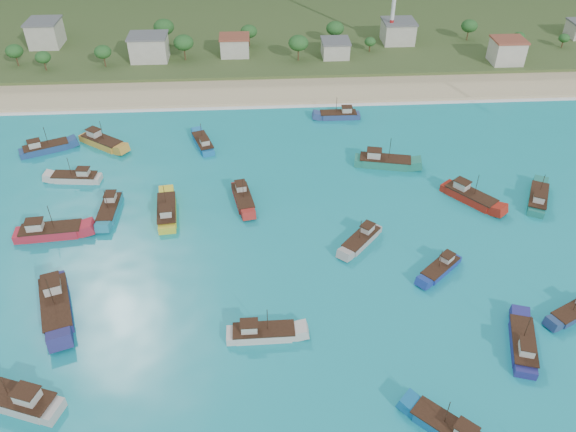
{
  "coord_description": "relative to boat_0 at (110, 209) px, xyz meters",
  "views": [
    {
      "loc": [
        -1.38,
        -64.31,
        65.49
      ],
      "look_at": [
        3.6,
        18.0,
        3.0
      ],
      "focal_mm": 35.0,
      "sensor_mm": 36.0,
      "label": 1
    }
  ],
  "objects": [
    {
      "name": "land",
      "position": [
        30.66,
        114.8,
        -0.73
      ],
      "size": [
        400.0,
        110.0,
        2.4
      ],
      "primitive_type": "cube",
      "color": "#385123",
      "rests_on": "ground"
    },
    {
      "name": "village",
      "position": [
        26.48,
        77.74,
        4.07
      ],
      "size": [
        212.42,
        31.28,
        7.35
      ],
      "color": "beige",
      "rests_on": "ground"
    },
    {
      "name": "boat_13",
      "position": [
        -3.39,
        -25.69,
        0.37
      ],
      "size": [
        8.4,
        14.46,
        8.2
      ],
      "rotation": [
        0.0,
        0.0,
        3.47
      ],
      "color": "navy",
      "rests_on": "ground"
    },
    {
      "name": "boat_12",
      "position": [
        66.91,
        -37.66,
        0.04
      ],
      "size": [
        6.22,
        11.25,
        6.38
      ],
      "rotation": [
        0.0,
        0.0,
        5.98
      ],
      "color": "navy",
      "rests_on": "ground"
    },
    {
      "name": "boat_18",
      "position": [
        71.09,
        -0.17,
        0.13
      ],
      "size": [
        10.04,
        11.22,
        6.89
      ],
      "rotation": [
        0.0,
        0.0,
        3.83
      ],
      "color": "#AA2113",
      "rests_on": "ground"
    },
    {
      "name": "boat_5",
      "position": [
        84.47,
        -1.71,
        0.05
      ],
      "size": [
        7.81,
        11.17,
        6.44
      ],
      "rotation": [
        0.0,
        0.0,
        5.81
      ],
      "color": "#1A6E61",
      "rests_on": "ground"
    },
    {
      "name": "boat_17",
      "position": [
        28.84,
        -33.09,
        0.0
      ],
      "size": [
        10.47,
        3.2,
        6.17
      ],
      "rotation": [
        0.0,
        0.0,
        4.72
      ],
      "color": "beige",
      "rests_on": "ground"
    },
    {
      "name": "boat_25",
      "position": [
        49.77,
        36.79,
        -0.03
      ],
      "size": [
        10.15,
        3.06,
        5.98
      ],
      "rotation": [
        0.0,
        0.0,
        1.56
      ],
      "color": "navy",
      "rests_on": "ground"
    },
    {
      "name": "vegetation",
      "position": [
        15.37,
        77.89,
        4.48
      ],
      "size": [
        274.15,
        26.06,
        8.95
      ],
      "color": "#235623",
      "rests_on": "ground"
    },
    {
      "name": "boat_21",
      "position": [
        -9.57,
        -6.67,
        0.18
      ],
      "size": [
        12.41,
        4.69,
        7.17
      ],
      "rotation": [
        0.0,
        0.0,
        4.81
      ],
      "color": "#B82132",
      "rests_on": "ground"
    },
    {
      "name": "boat_16",
      "position": [
        -6.86,
        26.49,
        0.13
      ],
      "size": [
        11.41,
        9.7,
        6.88
      ],
      "rotation": [
        0.0,
        0.0,
        4.07
      ],
      "color": "gold",
      "rests_on": "ground"
    },
    {
      "name": "boat_2",
      "position": [
        52.21,
        -50.44,
        0.02
      ],
      "size": [
        9.84,
        9.6,
        6.27
      ],
      "rotation": [
        0.0,
        0.0,
        0.81
      ],
      "color": "#0F5B91",
      "rests_on": "ground"
    },
    {
      "name": "ground",
      "position": [
        30.66,
        -25.2,
        -0.73
      ],
      "size": [
        600.0,
        600.0,
        0.0
      ],
      "primitive_type": "plane",
      "color": "#0C7586",
      "rests_on": "ground"
    },
    {
      "name": "boat_8",
      "position": [
        -19.12,
        24.47,
        0.05
      ],
      "size": [
        11.26,
        7.33,
        6.43
      ],
      "rotation": [
        0.0,
        0.0,
        5.13
      ],
      "color": "navy",
      "rests_on": "ground"
    },
    {
      "name": "boat_7",
      "position": [
        -9.26,
        11.76,
        -0.03
      ],
      "size": [
        10.44,
        4.05,
        6.02
      ],
      "rotation": [
        0.0,
        0.0,
        1.47
      ],
      "color": "beige",
      "rests_on": "ground"
    },
    {
      "name": "boat_27",
      "position": [
        47.34,
        -12.01,
        -0.07
      ],
      "size": [
        8.65,
        9.27,
        5.79
      ],
      "rotation": [
        0.0,
        0.0,
        2.42
      ],
      "color": "#A79D97",
      "rests_on": "ground"
    },
    {
      "name": "boat_28",
      "position": [
        25.8,
        2.21,
        -0.01
      ],
      "size": [
        4.97,
        10.77,
        6.13
      ],
      "rotation": [
        0.0,
        0.0,
        3.33
      ],
      "color": "#AC251F",
      "rests_on": "ground"
    },
    {
      "name": "boat_0",
      "position": [
        0.0,
        0.0,
        0.0
      ],
      "size": [
        3.32,
        10.5,
        6.16
      ],
      "rotation": [
        0.0,
        0.0,
        3.12
      ],
      "color": "teal",
      "rests_on": "ground"
    },
    {
      "name": "beach",
      "position": [
        30.66,
        53.8,
        -0.73
      ],
      "size": [
        400.0,
        18.0,
        1.2
      ],
      "primitive_type": "cube",
      "color": "beige",
      "rests_on": "ground"
    },
    {
      "name": "boat_11",
      "position": [
        16.55,
        24.72,
        -0.06
      ],
      "size": [
        5.89,
        10.31,
        5.85
      ],
      "rotation": [
        0.0,
        0.0,
        0.32
      ],
      "color": "#166AAB",
      "rests_on": "ground"
    },
    {
      "name": "boat_20",
      "position": [
        59.55,
        -20.4,
        -0.14
      ],
      "size": [
        8.62,
        8.02,
        5.38
      ],
      "rotation": [
        0.0,
        0.0,
        2.29
      ],
      "color": "navy",
      "rests_on": "ground"
    },
    {
      "name": "boat_26",
      "position": [
        56.51,
        13.74,
        0.21
      ],
      "size": [
        12.86,
        6.25,
        7.3
      ],
      "rotation": [
        0.0,
        0.0,
        4.49
      ],
      "color": "#1E7762",
      "rests_on": "ground"
    },
    {
      "name": "surf_line",
      "position": [
        30.66,
        44.3,
        -0.73
      ],
      "size": [
        400.0,
        2.5,
        0.08
      ],
      "primitive_type": "cube",
      "color": "white",
      "rests_on": "ground"
    },
    {
      "name": "boat_29",
      "position": [
        -4.14,
        -42.8,
        0.23
      ],
      "size": [
        13.1,
        7.76,
        7.44
      ],
      "rotation": [
        0.0,
        0.0,
        1.23
      ],
      "color": "#B4ADA5",
      "rests_on": "ground"
    },
    {
      "name": "boat_3",
      "position": [
        11.2,
        -1.71,
        0.11
      ],
      "size": [
        4.67,
        11.8,
        6.79
      ],
      "rotation": [
        0.0,
        0.0,
        0.11
      ],
      "color": "gold",
      "rests_on": "ground"
    },
    {
      "name": "boat_14",
      "position": [
        77.71,
        -31.61,
        -0.14
      ],
      "size": [
        9.4,
        6.47,
        5.41
      ],
      "rotation": [
        0.0,
        0.0,
        2.03
      ],
      "color": "navy",
      "rests_on": "ground"
    }
  ]
}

